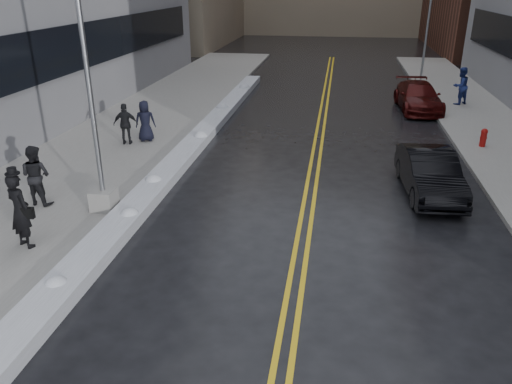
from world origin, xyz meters
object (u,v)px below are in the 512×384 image
at_px(fire_hydrant, 484,137).
at_px(pedestrian_c, 145,121).
at_px(lamppost, 95,130).
at_px(pedestrian_fedora, 20,211).
at_px(traffic_signal, 427,29).
at_px(pedestrian_east, 460,86).
at_px(pedestrian_b, 36,175).
at_px(pedestrian_d, 126,124).
at_px(car_black, 430,173).
at_px(car_maroon, 418,97).

xyz_separation_m(fire_hydrant, pedestrian_c, (-13.51, -1.43, 0.43)).
xyz_separation_m(lamppost, pedestrian_c, (-1.21, 6.57, -1.55)).
bearing_deg(lamppost, pedestrian_fedora, -113.14).
relative_size(fire_hydrant, pedestrian_fedora, 0.38).
relative_size(fire_hydrant, traffic_signal, 0.12).
bearing_deg(pedestrian_c, pedestrian_east, -163.37).
distance_m(pedestrian_b, pedestrian_c, 6.55).
relative_size(pedestrian_c, pedestrian_d, 1.01).
bearing_deg(pedestrian_b, pedestrian_c, -88.82).
relative_size(pedestrian_c, car_black, 0.39).
distance_m(car_black, car_maroon, 11.38).
relative_size(lamppost, pedestrian_d, 4.61).
xyz_separation_m(lamppost, car_black, (9.48, 3.07, -1.84)).
bearing_deg(pedestrian_east, pedestrian_fedora, 16.57).
bearing_deg(pedestrian_east, pedestrian_d, -2.78).
distance_m(traffic_signal, pedestrian_d, 21.13).
bearing_deg(fire_hydrant, car_black, -119.79).
distance_m(traffic_signal, car_black, 19.26).
xyz_separation_m(car_black, car_maroon, (1.12, 11.32, 0.00)).
bearing_deg(fire_hydrant, pedestrian_b, -151.11).
xyz_separation_m(fire_hydrant, car_maroon, (-1.70, 6.40, 0.15)).
height_order(pedestrian_fedora, pedestrian_east, pedestrian_east).
height_order(pedestrian_fedora, car_maroon, pedestrian_fedora).
bearing_deg(fire_hydrant, pedestrian_fedora, -142.13).
height_order(traffic_signal, pedestrian_b, traffic_signal).
height_order(traffic_signal, car_maroon, traffic_signal).
bearing_deg(lamppost, fire_hydrant, 33.04).
xyz_separation_m(pedestrian_east, car_black, (-3.36, -12.40, -0.42)).
bearing_deg(car_maroon, pedestrian_c, -150.03).
relative_size(fire_hydrant, car_maroon, 0.15).
distance_m(traffic_signal, pedestrian_east, 6.99).
relative_size(pedestrian_east, car_black, 0.46).
distance_m(fire_hydrant, car_black, 5.68).
xyz_separation_m(lamppost, pedestrian_fedora, (-1.00, -2.34, -1.42)).
height_order(fire_hydrant, traffic_signal, traffic_signal).
bearing_deg(car_maroon, pedestrian_d, -149.60).
distance_m(fire_hydrant, pedestrian_fedora, 16.86).
xyz_separation_m(pedestrian_fedora, pedestrian_c, (-0.20, 8.91, -0.13)).
distance_m(pedestrian_d, car_maroon, 14.98).
height_order(pedestrian_b, pedestrian_east, pedestrian_east).
bearing_deg(lamppost, pedestrian_d, 106.74).
bearing_deg(car_black, traffic_signal, 78.81).
relative_size(pedestrian_b, car_black, 0.43).
bearing_deg(car_black, fire_hydrant, 56.01).
bearing_deg(car_maroon, pedestrian_fedora, -128.31).
distance_m(fire_hydrant, pedestrian_d, 14.26).
xyz_separation_m(fire_hydrant, pedestrian_east, (0.54, 7.48, 0.57)).
bearing_deg(car_black, pedestrian_d, 161.13).
height_order(pedestrian_d, car_maroon, pedestrian_d).
bearing_deg(car_black, pedestrian_c, 157.68).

